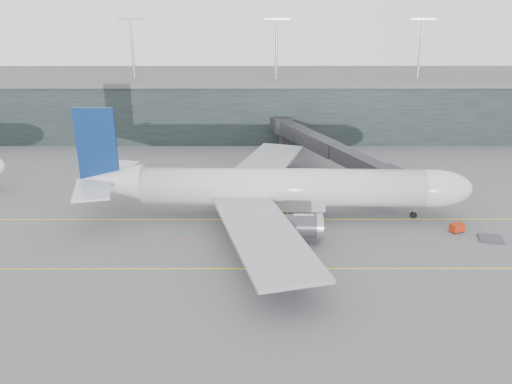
{
  "coord_description": "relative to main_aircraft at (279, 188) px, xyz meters",
  "views": [
    {
      "loc": [
        -0.17,
        -77.44,
        32.27
      ],
      "look_at": [
        -0.04,
        -4.0,
        4.7
      ],
      "focal_mm": 35.0,
      "sensor_mm": 36.0,
      "label": 1
    }
  ],
  "objects": [
    {
      "name": "cone_wing_stbd",
      "position": [
        3.25,
        -17.56,
        -4.57
      ],
      "size": [
        0.5,
        0.5,
        0.8
      ],
      "primitive_type": "cone",
      "color": "orange",
      "rests_on": "ground"
    },
    {
      "name": "ground",
      "position": [
        -3.68,
        2.9,
        -4.97
      ],
      "size": [
        320.0,
        320.0,
        0.0
      ],
      "primitive_type": "plane",
      "color": "#535358",
      "rests_on": "ground"
    },
    {
      "name": "cone_tail",
      "position": [
        -14.18,
        -8.85,
        -4.64
      ],
      "size": [
        0.41,
        0.41,
        0.66
      ],
      "primitive_type": "cone",
      "color": "#D0420B",
      "rests_on": "ground"
    },
    {
      "name": "taxiline_b",
      "position": [
        -3.68,
        -17.1,
        -4.96
      ],
      "size": [
        160.0,
        0.25,
        0.02
      ],
      "primitive_type": "cube",
      "color": "yellow",
      "rests_on": "ground"
    },
    {
      "name": "taxiline_lead_main",
      "position": [
        1.32,
        22.9,
        -4.96
      ],
      "size": [
        0.25,
        60.0,
        0.02
      ],
      "primitive_type": "cube",
      "color": "yellow",
      "rests_on": "ground"
    },
    {
      "name": "baggage_dolly",
      "position": [
        30.73,
        -8.53,
        -4.77
      ],
      "size": [
        3.76,
        3.26,
        0.33
      ],
      "primitive_type": "cube",
      "rotation": [
        0.0,
        0.0,
        -0.22
      ],
      "color": "#35353A",
      "rests_on": "ground"
    },
    {
      "name": "uld_c",
      "position": [
        -3.98,
        12.23,
        -4.05
      ],
      "size": [
        2.03,
        1.67,
        1.74
      ],
      "rotation": [
        0.0,
        0.0,
        0.07
      ],
      "color": "#3D3E43",
      "rests_on": "ground"
    },
    {
      "name": "cone_wing_port",
      "position": [
        3.98,
        12.58,
        -4.65
      ],
      "size": [
        0.41,
        0.41,
        0.65
      ],
      "primitive_type": "cone",
      "color": "#D9590C",
      "rests_on": "ground"
    },
    {
      "name": "jet_bridge",
      "position": [
        10.86,
        27.3,
        0.52
      ],
      "size": [
        21.68,
        45.7,
        7.33
      ],
      "rotation": [
        0.0,
        0.0,
        0.39
      ],
      "color": "#28282C",
      "rests_on": "ground"
    },
    {
      "name": "cone_nose",
      "position": [
        31.96,
        -3.45,
        -4.66
      ],
      "size": [
        0.39,
        0.39,
        0.62
      ],
      "primitive_type": "cone",
      "color": "orange",
      "rests_on": "ground"
    },
    {
      "name": "gse_cart",
      "position": [
        26.71,
        -5.88,
        -4.21
      ],
      "size": [
        2.32,
        1.92,
        1.36
      ],
      "rotation": [
        0.0,
        0.0,
        0.38
      ],
      "color": "#A7240B",
      "rests_on": "ground"
    },
    {
      "name": "main_aircraft",
      "position": [
        0.0,
        0.0,
        0.0
      ],
      "size": [
        63.03,
        59.34,
        17.71
      ],
      "rotation": [
        0.0,
        0.0,
        -0.03
      ],
      "color": "silver",
      "rests_on": "ground"
    },
    {
      "name": "uld_a",
      "position": [
        -9.62,
        12.25,
        -4.04
      ],
      "size": [
        2.33,
        2.08,
        1.77
      ],
      "rotation": [
        0.0,
        0.0,
        -0.31
      ],
      "color": "#3D3E43",
      "rests_on": "ground"
    },
    {
      "name": "taxiline_a",
      "position": [
        -3.68,
        -1.1,
        -4.96
      ],
      "size": [
        160.0,
        0.25,
        0.02
      ],
      "primitive_type": "cube",
      "color": "yellow",
      "rests_on": "ground"
    },
    {
      "name": "terminal",
      "position": [
        -3.68,
        60.9,
        2.65
      ],
      "size": [
        240.0,
        36.0,
        29.0
      ],
      "color": "black",
      "rests_on": "ground"
    },
    {
      "name": "uld_b",
      "position": [
        -7.52,
        14.83,
        -3.93
      ],
      "size": [
        2.64,
        2.39,
        1.97
      ],
      "rotation": [
        0.0,
        0.0,
        -0.36
      ],
      "color": "#3D3E43",
      "rests_on": "ground"
    }
  ]
}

